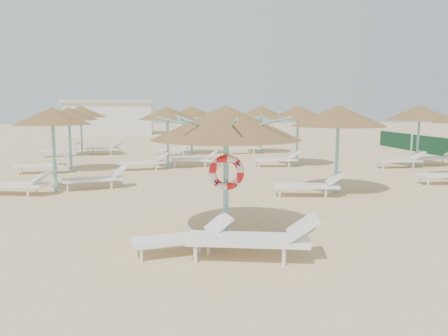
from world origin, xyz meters
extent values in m
plane|color=#D0B87F|center=(0.00, 0.00, 0.00)|extent=(120.00, 120.00, 0.00)
cylinder|color=#70C0C3|center=(0.41, 0.14, 1.13)|extent=(0.11, 0.11, 2.26)
cone|color=olive|center=(0.41, 0.14, 2.36)|extent=(3.01, 3.01, 0.68)
cylinder|color=#70C0C3|center=(0.41, 0.14, 2.11)|extent=(0.20, 0.20, 0.12)
cylinder|color=#70C0C3|center=(1.10, 0.14, 2.31)|extent=(1.36, 0.04, 0.35)
cylinder|color=#70C0C3|center=(0.90, 0.63, 2.31)|extent=(0.99, 0.99, 0.35)
cylinder|color=#70C0C3|center=(0.41, 0.84, 2.31)|extent=(0.04, 1.36, 0.35)
cylinder|color=#70C0C3|center=(-0.08, 0.63, 2.31)|extent=(0.99, 0.99, 0.35)
cylinder|color=#70C0C3|center=(-0.28, 0.14, 2.31)|extent=(1.36, 0.04, 0.35)
cylinder|color=#70C0C3|center=(-0.08, -0.34, 2.31)|extent=(0.99, 0.99, 0.35)
cylinder|color=#70C0C3|center=(0.41, -0.55, 2.31)|extent=(0.04, 1.36, 0.35)
cylinder|color=#70C0C3|center=(0.90, -0.34, 2.31)|extent=(0.99, 0.99, 0.35)
torus|color=red|center=(0.41, 0.04, 1.36)|extent=(0.72, 0.15, 0.72)
cylinder|color=white|center=(-1.24, -1.14, 0.13)|extent=(0.05, 0.05, 0.25)
cylinder|color=white|center=(-1.33, -0.70, 0.13)|extent=(0.05, 0.05, 0.25)
cylinder|color=white|center=(-0.06, -0.90, 0.13)|extent=(0.05, 0.05, 0.25)
cylinder|color=white|center=(-0.15, -0.46, 0.13)|extent=(0.05, 0.05, 0.25)
cube|color=white|center=(-0.59, -0.78, 0.29)|extent=(1.78, 0.88, 0.07)
cube|color=white|center=(0.16, -0.63, 0.50)|extent=(0.53, 0.61, 0.33)
cylinder|color=white|center=(-0.32, -1.29, 0.16)|extent=(0.07, 0.07, 0.31)
cylinder|color=white|center=(-0.20, -0.74, 0.16)|extent=(0.07, 0.07, 0.31)
cylinder|color=white|center=(1.15, -1.62, 0.16)|extent=(0.07, 0.07, 0.31)
cylinder|color=white|center=(1.28, -1.08, 0.16)|extent=(0.07, 0.07, 0.31)
cube|color=white|center=(0.61, -1.21, 0.36)|extent=(2.23, 1.15, 0.09)
cube|color=white|center=(1.54, -1.42, 0.63)|extent=(0.68, 0.77, 0.41)
cylinder|color=#70C0C3|center=(-4.25, 5.65, 1.15)|extent=(0.11, 0.11, 2.30)
cone|color=olive|center=(-4.25, 5.65, 2.38)|extent=(2.34, 2.34, 0.53)
cylinder|color=#70C0C3|center=(-4.25, 5.65, 2.15)|extent=(0.20, 0.20, 0.12)
cylinder|color=white|center=(-4.87, 4.88, 0.14)|extent=(0.06, 0.06, 0.28)
cylinder|color=white|center=(-4.75, 5.37, 0.14)|extent=(0.06, 0.06, 0.28)
cube|color=white|center=(-5.35, 5.25, 0.32)|extent=(1.99, 1.05, 0.08)
cube|color=white|center=(-4.52, 5.05, 0.56)|extent=(0.61, 0.70, 0.36)
cylinder|color=white|center=(-3.87, 5.52, 0.14)|extent=(0.06, 0.06, 0.28)
cylinder|color=white|center=(-3.98, 6.01, 0.14)|extent=(0.06, 0.06, 0.28)
cylinder|color=white|center=(-2.55, 5.84, 0.14)|extent=(0.06, 0.06, 0.28)
cylinder|color=white|center=(-2.67, 6.33, 0.14)|extent=(0.06, 0.06, 0.28)
cube|color=white|center=(-3.15, 5.95, 0.32)|extent=(1.99, 1.05, 0.08)
cube|color=white|center=(-2.32, 6.15, 0.56)|extent=(0.61, 0.70, 0.36)
cylinder|color=#70C0C3|center=(-4.66, 10.06, 1.15)|extent=(0.11, 0.11, 2.30)
cone|color=olive|center=(-4.66, 10.06, 2.38)|extent=(2.32, 2.32, 0.52)
cylinder|color=#70C0C3|center=(-4.66, 10.06, 2.15)|extent=(0.20, 0.20, 0.12)
cylinder|color=white|center=(-6.56, 9.40, 0.14)|extent=(0.06, 0.06, 0.28)
cylinder|color=white|center=(-6.57, 9.90, 0.14)|extent=(0.06, 0.06, 0.28)
cylinder|color=white|center=(-5.21, 9.41, 0.14)|extent=(0.06, 0.06, 0.28)
cylinder|color=white|center=(-5.22, 9.91, 0.14)|extent=(0.06, 0.06, 0.28)
cube|color=white|center=(-5.76, 9.66, 0.32)|extent=(1.90, 0.63, 0.08)
cube|color=white|center=(-4.91, 9.66, 0.56)|extent=(0.49, 0.60, 0.36)
cylinder|color=#70C0C3|center=(-5.31, 16.14, 1.15)|extent=(0.11, 0.11, 2.30)
cone|color=olive|center=(-5.31, 16.14, 2.39)|extent=(2.74, 2.74, 0.62)
cylinder|color=#70C0C3|center=(-5.31, 16.14, 2.15)|extent=(0.20, 0.20, 0.12)
cylinder|color=white|center=(-7.08, 15.24, 0.14)|extent=(0.06, 0.06, 0.28)
cylinder|color=white|center=(-7.25, 15.72, 0.14)|extent=(0.06, 0.06, 0.28)
cylinder|color=white|center=(-5.81, 15.69, 0.14)|extent=(0.06, 0.06, 0.28)
cylinder|color=white|center=(-5.97, 16.16, 0.14)|extent=(0.06, 0.06, 0.28)
cube|color=white|center=(-6.41, 15.74, 0.32)|extent=(2.00, 1.21, 0.08)
cube|color=white|center=(-5.61, 16.02, 0.56)|extent=(0.65, 0.73, 0.36)
cylinder|color=white|center=(-5.05, 16.47, 0.14)|extent=(0.06, 0.06, 0.28)
cylinder|color=white|center=(-4.88, 16.94, 0.14)|extent=(0.06, 0.06, 0.28)
cylinder|color=white|center=(-3.77, 16.03, 0.14)|extent=(0.06, 0.06, 0.28)
cylinder|color=white|center=(-3.61, 16.50, 0.14)|extent=(0.06, 0.06, 0.28)
cube|color=white|center=(-4.21, 16.44, 0.32)|extent=(2.00, 1.21, 0.08)
cube|color=white|center=(-3.41, 16.16, 0.56)|extent=(0.65, 0.73, 0.36)
cylinder|color=#70C0C3|center=(-0.67, 10.49, 1.15)|extent=(0.11, 0.11, 2.30)
cone|color=olive|center=(-0.67, 10.49, 2.39)|extent=(2.53, 2.53, 0.57)
cylinder|color=#70C0C3|center=(-0.67, 10.49, 2.15)|extent=(0.20, 0.20, 0.12)
cylinder|color=white|center=(-2.53, 9.73, 0.14)|extent=(0.06, 0.06, 0.28)
cylinder|color=white|center=(-2.60, 10.23, 0.14)|extent=(0.06, 0.06, 0.28)
cylinder|color=white|center=(-1.20, 9.91, 0.14)|extent=(0.06, 0.06, 0.28)
cylinder|color=white|center=(-1.26, 10.40, 0.14)|extent=(0.06, 0.06, 0.28)
cube|color=white|center=(-1.77, 10.09, 0.32)|extent=(1.96, 0.86, 0.08)
cube|color=white|center=(-0.93, 10.20, 0.56)|extent=(0.56, 0.66, 0.36)
cylinder|color=white|center=(-0.40, 10.64, 0.14)|extent=(0.06, 0.06, 0.28)
cylinder|color=white|center=(-0.33, 11.14, 0.14)|extent=(0.06, 0.06, 0.28)
cylinder|color=white|center=(0.94, 10.47, 0.14)|extent=(0.06, 0.06, 0.28)
cylinder|color=white|center=(1.00, 10.96, 0.14)|extent=(0.06, 0.06, 0.28)
cube|color=white|center=(0.43, 10.79, 0.32)|extent=(1.96, 0.86, 0.08)
cube|color=white|center=(1.27, 10.68, 0.56)|extent=(0.56, 0.66, 0.36)
cylinder|color=#70C0C3|center=(0.70, 15.86, 1.15)|extent=(0.11, 0.11, 2.30)
cone|color=olive|center=(0.70, 15.86, 2.39)|extent=(2.64, 2.64, 0.59)
cylinder|color=#70C0C3|center=(0.70, 15.86, 2.15)|extent=(0.20, 0.20, 0.12)
cylinder|color=white|center=(-1.17, 15.13, 0.14)|extent=(0.06, 0.06, 0.28)
cylinder|color=white|center=(-1.23, 15.63, 0.14)|extent=(0.06, 0.06, 0.28)
cylinder|color=white|center=(0.17, 15.27, 0.14)|extent=(0.06, 0.06, 0.28)
cylinder|color=white|center=(0.12, 15.77, 0.14)|extent=(0.06, 0.06, 0.28)
cube|color=white|center=(-0.40, 15.46, 0.32)|extent=(1.95, 0.81, 0.08)
cube|color=white|center=(0.44, 15.55, 0.56)|extent=(0.54, 0.65, 0.36)
cylinder|color=#70C0C3|center=(4.45, 4.27, 1.15)|extent=(0.11, 0.11, 2.30)
cone|color=olive|center=(4.45, 4.27, 2.40)|extent=(2.87, 2.87, 0.65)
cylinder|color=#70C0C3|center=(4.45, 4.27, 2.15)|extent=(0.20, 0.20, 0.12)
cylinder|color=white|center=(2.52, 3.77, 0.14)|extent=(0.06, 0.06, 0.28)
cylinder|color=white|center=(2.61, 4.26, 0.14)|extent=(0.06, 0.06, 0.28)
cylinder|color=white|center=(3.85, 3.52, 0.14)|extent=(0.06, 0.06, 0.28)
cylinder|color=white|center=(3.94, 4.02, 0.14)|extent=(0.06, 0.06, 0.28)
cube|color=white|center=(3.35, 3.87, 0.32)|extent=(1.98, 0.95, 0.08)
cube|color=white|center=(4.19, 3.72, 0.56)|extent=(0.59, 0.68, 0.36)
cylinder|color=#70C0C3|center=(5.17, 10.68, 1.15)|extent=(0.11, 0.11, 2.30)
cone|color=olive|center=(5.17, 10.68, 2.39)|extent=(2.75, 2.75, 0.62)
cylinder|color=#70C0C3|center=(5.17, 10.68, 2.15)|extent=(0.20, 0.20, 0.12)
cylinder|color=white|center=(3.26, 10.08, 0.14)|extent=(0.06, 0.06, 0.28)
cylinder|color=white|center=(3.29, 10.58, 0.14)|extent=(0.06, 0.06, 0.28)
cylinder|color=white|center=(4.60, 9.99, 0.14)|extent=(0.06, 0.06, 0.28)
cylinder|color=white|center=(4.64, 10.49, 0.14)|extent=(0.06, 0.06, 0.28)
cube|color=white|center=(4.07, 10.28, 0.32)|extent=(1.94, 0.74, 0.08)
cube|color=white|center=(4.92, 10.22, 0.56)|extent=(0.52, 0.63, 0.36)
cylinder|color=#70C0C3|center=(4.70, 16.11, 1.15)|extent=(0.11, 0.11, 2.30)
cone|color=olive|center=(4.70, 16.11, 2.39)|extent=(2.70, 2.70, 0.61)
cylinder|color=#70C0C3|center=(4.70, 16.11, 2.15)|extent=(0.20, 0.20, 0.12)
cylinder|color=white|center=(2.83, 15.37, 0.14)|extent=(0.06, 0.06, 0.28)
cylinder|color=white|center=(2.77, 15.86, 0.14)|extent=(0.06, 0.06, 0.28)
cylinder|color=white|center=(4.17, 15.53, 0.14)|extent=(0.06, 0.06, 0.28)
cylinder|color=white|center=(4.11, 16.03, 0.14)|extent=(0.06, 0.06, 0.28)
cube|color=white|center=(3.60, 15.71, 0.32)|extent=(1.96, 0.85, 0.08)
cube|color=white|center=(4.44, 15.82, 0.56)|extent=(0.55, 0.65, 0.36)
cylinder|color=white|center=(8.01, 4.97, 0.14)|extent=(0.06, 0.06, 0.28)
cylinder|color=white|center=(8.02, 5.47, 0.14)|extent=(0.06, 0.06, 0.28)
cube|color=white|center=(8.81, 5.19, 0.32)|extent=(1.92, 0.67, 0.08)
cylinder|color=#70C0C3|center=(10.39, 9.57, 1.15)|extent=(0.11, 0.11, 2.30)
cone|color=olive|center=(10.39, 9.57, 2.40)|extent=(2.87, 2.87, 0.65)
cylinder|color=#70C0C3|center=(10.39, 9.57, 2.15)|extent=(0.20, 0.20, 0.12)
cylinder|color=white|center=(8.48, 8.94, 0.14)|extent=(0.06, 0.06, 0.28)
cylinder|color=white|center=(8.49, 9.44, 0.14)|extent=(0.06, 0.06, 0.28)
cylinder|color=white|center=(9.83, 8.91, 0.14)|extent=(0.06, 0.06, 0.28)
cylinder|color=white|center=(9.84, 9.41, 0.14)|extent=(0.06, 0.06, 0.28)
cube|color=white|center=(9.29, 9.17, 0.32)|extent=(1.92, 0.67, 0.08)
cube|color=white|center=(10.14, 9.15, 0.56)|extent=(0.50, 0.61, 0.36)
cylinder|color=white|center=(10.69, 9.60, 0.14)|extent=(0.06, 0.06, 0.28)
cylinder|color=white|center=(10.68, 10.10, 0.14)|extent=(0.06, 0.06, 0.28)
cylinder|color=white|center=(12.03, 10.14, 0.14)|extent=(0.06, 0.06, 0.28)
cube|color=white|center=(11.49, 9.87, 0.32)|extent=(1.92, 0.67, 0.08)
cube|color=silver|center=(-6.00, 35.00, 1.50)|extent=(8.00, 4.00, 3.00)
cube|color=beige|center=(-6.00, 35.00, 3.12)|extent=(8.40, 4.40, 0.25)
cube|color=#1B5330|center=(14.00, 14.00, 0.50)|extent=(0.08, 3.80, 1.00)
cube|color=#1B5330|center=(14.00, 18.00, 0.50)|extent=(0.08, 3.80, 1.00)
cylinder|color=#70C0C3|center=(14.00, 16.10, 0.55)|extent=(0.08, 0.08, 1.10)
camera|label=1|loc=(-0.81, -8.50, 2.68)|focal=35.00mm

